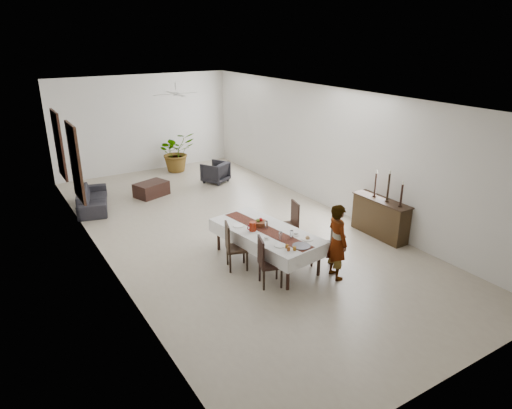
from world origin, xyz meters
name	(u,v)px	position (x,y,z in m)	size (l,w,h in m)	color
floor	(232,230)	(0.00, 0.00, 0.00)	(6.00, 12.00, 0.00)	#B0A48C
ceiling	(229,95)	(0.00, 0.00, 3.20)	(6.00, 12.00, 0.02)	white
wall_back	(144,124)	(0.00, 6.00, 1.60)	(6.00, 0.02, 3.20)	silver
wall_front	(462,279)	(0.00, -6.00, 1.60)	(6.00, 0.02, 3.20)	silver
wall_left	(97,188)	(-3.00, 0.00, 1.60)	(0.02, 12.00, 3.20)	silver
wall_right	(331,149)	(3.00, 0.00, 1.60)	(0.02, 12.00, 3.20)	silver
dining_table_top	(266,231)	(-0.18, -1.80, 0.69)	(0.95, 2.28, 0.05)	black
table_leg_fl	(288,274)	(-0.44, -2.94, 0.33)	(0.07, 0.07, 0.67)	black
table_leg_fr	(319,260)	(0.39, -2.82, 0.33)	(0.07, 0.07, 0.67)	black
table_leg_bl	(219,236)	(-0.76, -0.79, 0.33)	(0.07, 0.07, 0.67)	black
table_leg_br	(248,226)	(0.07, -0.67, 0.33)	(0.07, 0.07, 0.67)	black
tablecloth_top	(266,230)	(-0.18, -1.80, 0.72)	(1.12, 2.46, 0.01)	silver
tablecloth_drape_left	(245,244)	(-0.74, -1.88, 0.58)	(0.01, 2.46, 0.29)	white
tablecloth_drape_right	(286,229)	(0.37, -1.72, 0.58)	(0.01, 2.46, 0.29)	white
tablecloth_drape_near	(310,258)	(-0.01, -3.01, 0.58)	(1.12, 0.01, 0.29)	white
tablecloth_drape_far	(230,219)	(-0.36, -0.59, 0.58)	(1.12, 0.01, 0.29)	silver
table_runner	(266,230)	(-0.18, -1.80, 0.73)	(0.33, 2.38, 0.00)	#5A2519
red_pitcher	(253,226)	(-0.44, -1.70, 0.82)	(0.14, 0.14, 0.19)	maroon
pitcher_handle	(249,227)	(-0.52, -1.71, 0.82)	(0.11, 0.11, 0.02)	maroon
wine_glass_near	(292,234)	(0.02, -2.40, 0.81)	(0.07, 0.07, 0.16)	silver
wine_glass_mid	(280,236)	(-0.20, -2.33, 0.81)	(0.07, 0.07, 0.16)	white
wine_glass_far	(266,225)	(-0.14, -1.75, 0.81)	(0.07, 0.07, 0.16)	white
teacup_right	(296,234)	(0.18, -2.33, 0.75)	(0.09, 0.09, 0.06)	white
saucer_right	(296,235)	(0.18, -2.33, 0.73)	(0.14, 0.14, 0.01)	white
teacup_left	(266,238)	(-0.42, -2.17, 0.75)	(0.09, 0.09, 0.06)	white
saucer_left	(266,239)	(-0.42, -2.17, 0.73)	(0.14, 0.14, 0.01)	white
plate_near_right	(307,239)	(0.25, -2.60, 0.73)	(0.23, 0.23, 0.01)	white
bread_near_right	(308,238)	(0.25, -2.60, 0.76)	(0.09, 0.09, 0.09)	tan
plate_near_left	(280,245)	(-0.36, -2.55, 0.73)	(0.23, 0.23, 0.01)	white
plate_far_left	(238,226)	(-0.56, -1.33, 0.73)	(0.23, 0.23, 0.01)	white
serving_tray	(301,246)	(-0.04, -2.79, 0.73)	(0.34, 0.34, 0.02)	#434248
jam_jar_a	(295,248)	(-0.24, -2.85, 0.76)	(0.06, 0.06, 0.07)	#9C6116
jam_jar_b	(289,249)	(-0.35, -2.81, 0.76)	(0.06, 0.06, 0.07)	brown
jam_jar_c	(287,246)	(-0.31, -2.71, 0.76)	(0.06, 0.06, 0.07)	brown
fruit_basket	(260,224)	(-0.17, -1.56, 0.77)	(0.29, 0.29, 0.10)	brown
fruit_red	(261,220)	(-0.15, -1.54, 0.84)	(0.09, 0.09, 0.09)	#9B100F
fruit_green	(258,220)	(-0.21, -1.54, 0.84)	(0.08, 0.08, 0.08)	#5E7322
chair_right_near_seat	(325,247)	(0.62, -2.71, 0.50)	(0.48, 0.48, 0.05)	black
chair_right_near_leg_fl	(337,263)	(0.75, -2.96, 0.24)	(0.05, 0.05, 0.47)	black
chair_right_near_leg_fr	(330,254)	(0.87, -2.59, 0.24)	(0.05, 0.05, 0.47)	black
chair_right_near_leg_bl	(319,265)	(0.38, -2.83, 0.24)	(0.05, 0.05, 0.47)	black
chair_right_near_leg_br	(312,256)	(0.50, -2.46, 0.24)	(0.05, 0.05, 0.47)	black
chair_right_near_back	(337,231)	(0.83, -2.78, 0.83)	(0.48, 0.04, 0.61)	black
chair_right_far_seat	(287,226)	(0.69, -1.31, 0.43)	(0.41, 0.41, 0.05)	black
chair_right_far_leg_fl	(297,237)	(0.82, -1.52, 0.20)	(0.04, 0.04, 0.41)	black
chair_right_far_leg_fr	(291,231)	(0.90, -1.19, 0.20)	(0.04, 0.04, 0.41)	black
chair_right_far_leg_bl	(282,239)	(0.49, -1.44, 0.20)	(0.04, 0.04, 0.41)	black
chair_right_far_leg_br	(277,233)	(0.57, -1.11, 0.20)	(0.04, 0.04, 0.41)	black
chair_right_far_back	(295,213)	(0.88, -1.36, 0.71)	(0.41, 0.04, 0.53)	black
chair_left_near_seat	(271,264)	(-0.61, -2.62, 0.43)	(0.41, 0.41, 0.05)	black
chair_left_near_leg_fl	(260,272)	(-0.72, -2.40, 0.20)	(0.04, 0.04, 0.41)	black
chair_left_near_leg_fr	(264,280)	(-0.82, -2.72, 0.20)	(0.04, 0.04, 0.41)	black
chair_left_near_leg_bl	(277,270)	(-0.40, -2.51, 0.20)	(0.04, 0.04, 0.41)	black
chair_left_near_leg_br	(281,278)	(-0.51, -2.83, 0.20)	(0.04, 0.04, 0.41)	black
chair_left_near_back	(261,252)	(-0.79, -2.55, 0.71)	(0.41, 0.04, 0.52)	black
chair_left_far_seat	(237,248)	(-0.82, -1.72, 0.43)	(0.42, 0.42, 0.05)	black
chair_left_far_leg_fl	(228,256)	(-0.92, -1.50, 0.21)	(0.04, 0.04, 0.41)	black
chair_left_far_leg_fr	(230,263)	(-1.04, -1.82, 0.21)	(0.04, 0.04, 0.41)	black
chair_left_far_leg_bl	(244,254)	(-0.60, -1.61, 0.21)	(0.04, 0.04, 0.41)	black
chair_left_far_leg_br	(247,262)	(-0.72, -1.93, 0.21)	(0.04, 0.04, 0.41)	black
chair_left_far_back	(227,236)	(-1.00, -1.65, 0.72)	(0.42, 0.04, 0.53)	black
woman	(337,242)	(0.63, -3.03, 0.75)	(0.55, 0.36, 1.50)	gray
sideboard_body	(380,218)	(2.78, -2.10, 0.43)	(0.39, 1.45, 0.87)	black
sideboard_top	(382,200)	(2.78, -2.10, 0.88)	(0.42, 1.50, 0.03)	black
candlestick_near_base	(400,206)	(2.78, -2.64, 0.91)	(0.10, 0.10, 0.03)	black
candlestick_near_shaft	(401,195)	(2.78, -2.64, 1.17)	(0.05, 0.05, 0.48)	black
candlestick_near_candle	(403,183)	(2.78, -2.64, 1.45)	(0.03, 0.03, 0.08)	white
candlestick_mid_base	(387,201)	(2.78, -2.25, 0.91)	(0.10, 0.10, 0.03)	black
candlestick_mid_shaft	(388,187)	(2.78, -2.25, 1.24)	(0.05, 0.05, 0.63)	black
candlestick_mid_candle	(390,172)	(2.78, -2.25, 1.59)	(0.03, 0.03, 0.08)	white
candlestick_far_base	(374,196)	(2.78, -1.86, 0.91)	(0.10, 0.10, 0.03)	black
candlestick_far_shaft	(375,185)	(2.78, -1.86, 1.19)	(0.05, 0.05, 0.53)	black
candlestick_far_candle	(377,172)	(2.78, -1.86, 1.49)	(0.03, 0.03, 0.08)	beige
sofa	(92,198)	(-2.48, 3.26, 0.28)	(1.88, 0.74, 0.55)	#27252A
armchair	(215,172)	(1.38, 3.53, 0.33)	(0.70, 0.72, 0.66)	#242227
coffee_table	(151,189)	(-0.79, 3.36, 0.20)	(0.91, 0.60, 0.40)	black
potted_plant	(176,152)	(0.84, 5.36, 0.67)	(1.21, 1.05, 1.34)	#2A4F1F
mirror_frame_near	(75,162)	(-2.96, 2.20, 1.60)	(0.06, 1.05, 1.85)	black
mirror_glass_near	(77,162)	(-2.92, 2.20, 1.60)	(0.01, 0.90, 1.70)	silver
mirror_frame_far	(59,145)	(-2.96, 4.30, 1.60)	(0.06, 1.05, 1.85)	black
mirror_glass_far	(60,145)	(-2.92, 4.30, 1.60)	(0.01, 0.90, 1.70)	silver
fan_rod	(176,86)	(0.00, 3.00, 3.10)	(0.04, 0.04, 0.20)	white
fan_hub	(176,94)	(0.00, 3.00, 2.90)	(0.16, 0.16, 0.08)	silver
fan_blade_n	(171,93)	(0.00, 3.35, 2.90)	(0.10, 0.55, 0.01)	white
fan_blade_s	(181,95)	(0.00, 2.65, 2.90)	(0.10, 0.55, 0.01)	white
fan_blade_e	(188,93)	(0.35, 3.00, 2.90)	(0.55, 0.10, 0.01)	white
fan_blade_w	(164,95)	(-0.35, 3.00, 2.90)	(0.55, 0.10, 0.01)	white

